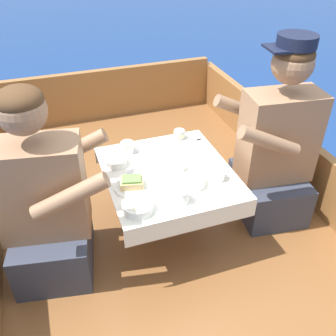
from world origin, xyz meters
TOP-DOWN VIEW (x-y plane):
  - ground_plane at (0.00, 0.00)m, footprint 60.00×60.00m
  - boat_deck at (0.00, 0.00)m, footprint 1.93×3.28m
  - gunwale_starboard at (0.94, 0.00)m, footprint 0.06×3.28m
  - bow_coaming at (0.00, 1.61)m, footprint 1.81×0.06m
  - cockpit_table at (0.00, 0.06)m, footprint 0.65×0.71m
  - person_port at (-0.62, 0.01)m, footprint 0.57×0.52m
  - person_starboard at (0.62, 0.04)m, footprint 0.56×0.49m
  - plate_sandwich at (-0.21, -0.01)m, footprint 0.18×0.18m
  - plate_bread at (0.09, 0.23)m, footprint 0.21×0.21m
  - sandwich at (-0.21, -0.01)m, footprint 0.13×0.10m
  - bowl_port_near at (0.08, -0.08)m, footprint 0.13×0.13m
  - bowl_starboard_near at (-0.24, 0.21)m, footprint 0.12×0.12m
  - bowl_center_far at (-0.23, -0.18)m, footprint 0.14×0.14m
  - bowl_port_far at (0.02, 0.05)m, footprint 0.14×0.14m
  - coffee_cup_port at (0.22, -0.09)m, footprint 0.09×0.06m
  - coffee_cup_starboard at (-0.15, 0.31)m, footprint 0.10×0.07m
  - coffee_cup_center at (-0.01, -0.19)m, footprint 0.09×0.06m
  - tin_can at (0.17, 0.36)m, footprint 0.07×0.07m
  - utensil_fork_starboard at (0.23, 0.29)m, footprint 0.17×0.06m
  - utensil_spoon_port at (-0.15, 0.16)m, footprint 0.13×0.13m
  - utensil_knife_starboard at (-0.05, 0.18)m, footprint 0.14×0.12m
  - utensil_spoon_starboard at (-0.08, 0.28)m, footprint 0.15×0.10m

SIDE VIEW (x-z plane):
  - ground_plane at x=0.00m, z-range 0.00..0.00m
  - boat_deck at x=0.00m, z-range 0.00..0.33m
  - gunwale_starboard at x=0.94m, z-range 0.33..0.70m
  - bow_coaming at x=0.00m, z-range 0.33..0.76m
  - cockpit_table at x=0.00m, z-range 0.49..0.90m
  - person_port at x=-0.62m, z-range 0.23..1.22m
  - utensil_fork_starboard at x=0.23m, z-range 0.74..0.75m
  - utensil_knife_starboard at x=-0.05m, z-range 0.74..0.75m
  - utensil_spoon_port at x=-0.15m, z-range 0.74..0.75m
  - utensil_spoon_starboard at x=-0.08m, z-range 0.74..0.75m
  - plate_sandwich at x=-0.21m, z-range 0.74..0.75m
  - plate_bread at x=0.09m, z-range 0.74..0.75m
  - person_starboard at x=0.62m, z-range 0.23..1.29m
  - bowl_port_near at x=0.08m, z-range 0.74..0.78m
  - bowl_starboard_near at x=-0.24m, z-range 0.74..0.78m
  - bowl_center_far at x=-0.23m, z-range 0.74..0.78m
  - bowl_port_far at x=0.02m, z-range 0.74..0.78m
  - tin_can at x=0.17m, z-range 0.74..0.80m
  - coffee_cup_port at x=0.22m, z-range 0.74..0.80m
  - sandwich at x=-0.21m, z-range 0.75..0.80m
  - coffee_cup_center at x=-0.01m, z-range 0.74..0.80m
  - coffee_cup_starboard at x=-0.15m, z-range 0.74..0.81m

